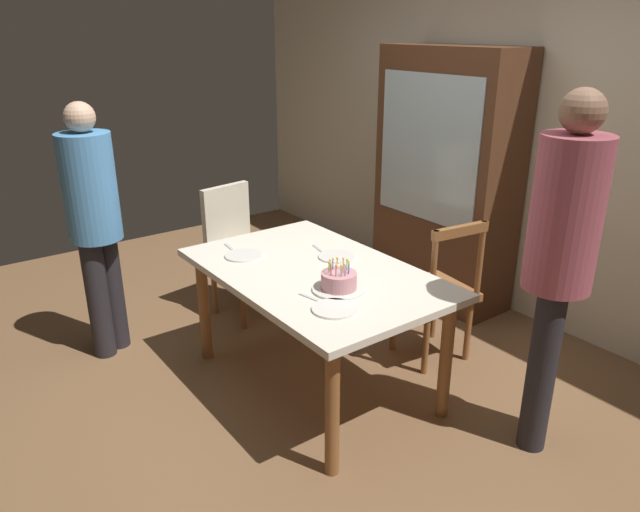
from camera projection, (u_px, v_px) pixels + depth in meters
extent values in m
plane|color=brown|center=(315.00, 383.00, 3.60)|extent=(6.40, 6.40, 0.00)
cube|color=beige|center=(528.00, 137.00, 4.15)|extent=(6.40, 0.10, 2.60)
cube|color=silver|center=(315.00, 273.00, 3.33)|extent=(1.54, 0.97, 0.04)
cylinder|color=brown|center=(204.00, 308.00, 3.76)|extent=(0.07, 0.07, 0.71)
cylinder|color=brown|center=(332.00, 411.00, 2.76)|extent=(0.07, 0.07, 0.71)
cylinder|color=brown|center=(304.00, 279.00, 4.18)|extent=(0.07, 0.07, 0.71)
cylinder|color=brown|center=(446.00, 359.00, 3.18)|extent=(0.07, 0.07, 0.71)
cylinder|color=silver|center=(339.00, 289.00, 3.07)|extent=(0.28, 0.28, 0.01)
cylinder|color=#D18C93|center=(339.00, 280.00, 3.05)|extent=(0.19, 0.19, 0.09)
cylinder|color=#D872CC|center=(345.00, 271.00, 2.99)|extent=(0.01, 0.01, 0.05)
sphere|color=#FFC64C|center=(345.00, 265.00, 2.98)|extent=(0.01, 0.01, 0.01)
cylinder|color=#4C7FE5|center=(349.00, 269.00, 3.01)|extent=(0.01, 0.01, 0.05)
sphere|color=#FFC64C|center=(349.00, 263.00, 3.00)|extent=(0.01, 0.01, 0.01)
cylinder|color=#4C7FE5|center=(349.00, 268.00, 3.03)|extent=(0.01, 0.01, 0.05)
sphere|color=#FFC64C|center=(349.00, 262.00, 3.02)|extent=(0.01, 0.01, 0.01)
cylinder|color=#66CC72|center=(347.00, 266.00, 3.05)|extent=(0.01, 0.01, 0.05)
sphere|color=#FFC64C|center=(347.00, 260.00, 3.04)|extent=(0.01, 0.01, 0.01)
cylinder|color=yellow|center=(343.00, 264.00, 3.07)|extent=(0.01, 0.01, 0.05)
sphere|color=#FFC64C|center=(343.00, 258.00, 3.06)|extent=(0.01, 0.01, 0.01)
cylinder|color=yellow|center=(337.00, 264.00, 3.07)|extent=(0.01, 0.01, 0.05)
sphere|color=#FFC64C|center=(337.00, 258.00, 3.06)|extent=(0.01, 0.01, 0.01)
cylinder|color=#4C7FE5|center=(333.00, 265.00, 3.07)|extent=(0.01, 0.01, 0.05)
sphere|color=#FFC64C|center=(333.00, 259.00, 3.05)|extent=(0.01, 0.01, 0.01)
cylinder|color=yellow|center=(330.00, 266.00, 3.05)|extent=(0.01, 0.01, 0.05)
sphere|color=#FFC64C|center=(330.00, 260.00, 3.04)|extent=(0.01, 0.01, 0.01)
cylinder|color=#66CC72|center=(329.00, 268.00, 3.03)|extent=(0.01, 0.01, 0.05)
sphere|color=#FFC64C|center=(329.00, 262.00, 3.01)|extent=(0.01, 0.01, 0.01)
cylinder|color=#E54C4C|center=(331.00, 270.00, 3.00)|extent=(0.01, 0.01, 0.05)
sphere|color=#FFC64C|center=(331.00, 264.00, 2.99)|extent=(0.01, 0.01, 0.01)
cylinder|color=#D872CC|center=(336.00, 271.00, 2.98)|extent=(0.01, 0.01, 0.05)
sphere|color=#FFC64C|center=(336.00, 265.00, 2.97)|extent=(0.01, 0.01, 0.01)
cylinder|color=#66CC72|center=(341.00, 272.00, 2.98)|extent=(0.01, 0.01, 0.05)
sphere|color=#FFC64C|center=(341.00, 265.00, 2.97)|extent=(0.01, 0.01, 0.01)
cylinder|color=white|center=(243.00, 255.00, 3.52)|extent=(0.22, 0.22, 0.01)
cylinder|color=white|center=(337.00, 257.00, 3.50)|extent=(0.22, 0.22, 0.01)
cylinder|color=white|center=(334.00, 309.00, 2.86)|extent=(0.22, 0.22, 0.01)
cube|color=silver|center=(231.00, 248.00, 3.64)|extent=(0.18, 0.04, 0.01)
cube|color=silver|center=(319.00, 250.00, 3.62)|extent=(0.18, 0.05, 0.01)
cube|color=silver|center=(313.00, 299.00, 2.97)|extent=(0.18, 0.05, 0.01)
cube|color=brown|center=(433.00, 292.00, 3.76)|extent=(0.49, 0.49, 0.05)
cylinder|color=brown|center=(434.00, 309.00, 4.06)|extent=(0.04, 0.04, 0.42)
cylinder|color=brown|center=(393.00, 320.00, 3.90)|extent=(0.04, 0.04, 0.42)
cylinder|color=brown|center=(468.00, 330.00, 3.78)|extent=(0.04, 0.04, 0.42)
cylinder|color=brown|center=(426.00, 343.00, 3.63)|extent=(0.04, 0.04, 0.42)
cylinder|color=brown|center=(480.00, 260.00, 3.58)|extent=(0.04, 0.04, 0.50)
cylinder|color=brown|center=(433.00, 272.00, 3.42)|extent=(0.04, 0.04, 0.50)
cube|color=brown|center=(460.00, 231.00, 3.42)|extent=(0.09, 0.40, 0.06)
cube|color=beige|center=(245.00, 257.00, 4.32)|extent=(0.51, 0.51, 0.05)
cylinder|color=brown|center=(243.00, 301.00, 4.18)|extent=(0.04, 0.04, 0.42)
cylinder|color=brown|center=(279.00, 287.00, 4.41)|extent=(0.04, 0.04, 0.42)
cylinder|color=brown|center=(214.00, 287.00, 4.40)|extent=(0.04, 0.04, 0.42)
cylinder|color=brown|center=(250.00, 274.00, 4.63)|extent=(0.04, 0.04, 0.42)
cube|color=beige|center=(226.00, 219.00, 4.35)|extent=(0.12, 0.40, 0.50)
cylinder|color=#262328|center=(98.00, 300.00, 3.78)|extent=(0.14, 0.14, 0.79)
cylinder|color=#262328|center=(113.00, 292.00, 3.89)|extent=(0.14, 0.14, 0.79)
cylinder|color=#4C8CC6|center=(90.00, 187.00, 3.57)|extent=(0.32, 0.32, 0.66)
sphere|color=#D8AD8C|center=(79.00, 117.00, 3.42)|extent=(0.18, 0.18, 0.18)
cylinder|color=#262328|center=(543.00, 360.00, 3.03)|extent=(0.14, 0.14, 0.87)
cylinder|color=#262328|center=(541.00, 372.00, 2.92)|extent=(0.14, 0.14, 0.87)
cylinder|color=#A54C59|center=(566.00, 215.00, 2.68)|extent=(0.32, 0.32, 0.72)
sphere|color=#8C664C|center=(583.00, 111.00, 2.51)|extent=(0.20, 0.20, 0.20)
cube|color=#56331E|center=(446.00, 178.00, 4.46)|extent=(1.10, 0.44, 1.90)
cube|color=silver|center=(427.00, 149.00, 4.25)|extent=(0.94, 0.01, 1.04)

